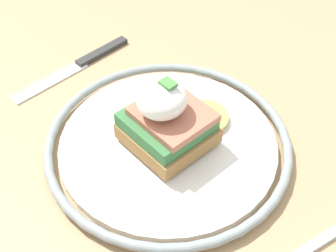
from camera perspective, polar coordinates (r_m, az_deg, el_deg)
name	(u,v)px	position (r m, az deg, el deg)	size (l,w,h in m)	color
dining_table	(177,228)	(0.58, 1.14, -12.32)	(0.96, 0.91, 0.73)	tan
plate	(168,144)	(0.50, 0.00, -2.15)	(0.26, 0.26, 0.02)	silver
sandwich	(168,119)	(0.48, -0.04, 0.81)	(0.08, 0.12, 0.08)	#9E703D
knife	(82,63)	(0.62, -10.46, 7.53)	(0.02, 0.18, 0.01)	#2D2D2D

